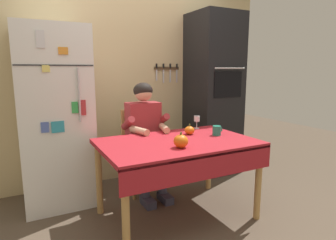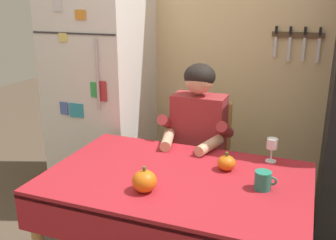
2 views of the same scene
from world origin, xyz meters
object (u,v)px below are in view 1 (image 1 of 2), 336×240
object	(u,v)px
dining_table	(179,150)
coffee_mug	(217,131)
pumpkin_medium	(189,130)
seated_person	(146,130)
wine_glass	(197,119)
chair_behind_person	(140,146)
pumpkin_large	(181,141)
wall_oven	(213,95)
refrigerator	(55,118)

from	to	relation	value
dining_table	coffee_mug	bearing A→B (deg)	4.37
dining_table	pumpkin_medium	xyz separation A→B (m)	(0.23, 0.19, 0.13)
seated_person	pumpkin_medium	world-z (taller)	seated_person
wine_glass	chair_behind_person	bearing A→B (deg)	142.79
pumpkin_large	pumpkin_medium	distance (m)	0.51
chair_behind_person	pumpkin_large	size ratio (longest dim) A/B	7.01
wall_oven	seated_person	distance (m)	1.20
refrigerator	coffee_mug	world-z (taller)	refrigerator
pumpkin_large	refrigerator	bearing A→B (deg)	128.54
seated_person	wine_glass	distance (m)	0.57
refrigerator	dining_table	world-z (taller)	refrigerator
refrigerator	pumpkin_large	world-z (taller)	refrigerator
wall_oven	pumpkin_large	world-z (taller)	wall_oven
chair_behind_person	pumpkin_medium	size ratio (longest dim) A/B	8.78
refrigerator	pumpkin_large	distance (m)	1.38
dining_table	coffee_mug	xyz separation A→B (m)	(0.45, 0.03, 0.13)
refrigerator	pumpkin_large	xyz separation A→B (m)	(0.86, -1.08, -0.10)
coffee_mug	pumpkin_medium	distance (m)	0.27
pumpkin_medium	seated_person	bearing A→B (deg)	126.24
chair_behind_person	pumpkin_large	distance (m)	1.03
dining_table	wine_glass	xyz separation A→B (m)	(0.45, 0.40, 0.19)
refrigerator	wall_oven	size ratio (longest dim) A/B	0.86
wall_oven	dining_table	distance (m)	1.45
coffee_mug	pumpkin_large	size ratio (longest dim) A/B	0.84
seated_person	wine_glass	size ratio (longest dim) A/B	8.67
pumpkin_medium	coffee_mug	bearing A→B (deg)	-35.38
dining_table	pumpkin_large	size ratio (longest dim) A/B	10.55
refrigerator	dining_table	bearing A→B (deg)	-42.91
coffee_mug	wine_glass	bearing A→B (deg)	90.22
coffee_mug	seated_person	bearing A→B (deg)	132.58
dining_table	pumpkin_medium	bearing A→B (deg)	39.37
seated_person	wine_glass	bearing A→B (deg)	-21.66
wine_glass	pumpkin_medium	world-z (taller)	wine_glass
seated_person	pumpkin_medium	distance (m)	0.51
chair_behind_person	wine_glass	distance (m)	0.73
pumpkin_medium	refrigerator	bearing A→B (deg)	149.69
seated_person	coffee_mug	size ratio (longest dim) A/B	11.19
wall_oven	chair_behind_person	bearing A→B (deg)	-173.37
chair_behind_person	pumpkin_medium	distance (m)	0.73
wall_oven	coffee_mug	size ratio (longest dim) A/B	18.87
refrigerator	pumpkin_large	bearing A→B (deg)	-51.46
seated_person	pumpkin_large	distance (m)	0.80
refrigerator	wine_glass	size ratio (longest dim) A/B	12.53
pumpkin_medium	dining_table	bearing A→B (deg)	-140.63
dining_table	pumpkin_large	world-z (taller)	pumpkin_large
wine_glass	pumpkin_large	size ratio (longest dim) A/B	1.08
dining_table	wall_oven	bearing A→B (deg)	41.31
refrigerator	chair_behind_person	size ratio (longest dim) A/B	1.94
dining_table	pumpkin_medium	world-z (taller)	pumpkin_medium
seated_person	coffee_mug	world-z (taller)	seated_person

